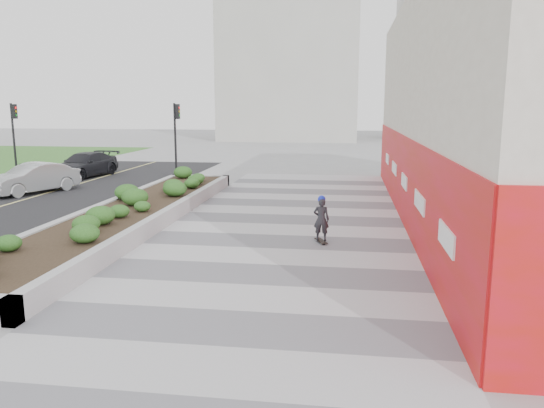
{
  "coord_description": "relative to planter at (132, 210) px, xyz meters",
  "views": [
    {
      "loc": [
        1.97,
        -10.43,
        4.04
      ],
      "look_at": [
        -0.26,
        5.3,
        1.1
      ],
      "focal_mm": 35.0,
      "sensor_mm": 36.0,
      "label": 1
    }
  ],
  "objects": [
    {
      "name": "ground",
      "position": [
        5.5,
        -7.0,
        -0.42
      ],
      "size": [
        160.0,
        160.0,
        0.0
      ],
      "primitive_type": "plane",
      "color": "gray",
      "rests_on": "ground"
    },
    {
      "name": "walkway",
      "position": [
        5.5,
        -4.0,
        -0.41
      ],
      "size": [
        8.0,
        36.0,
        0.01
      ],
      "primitive_type": "cube",
      "color": "#A8A8AD",
      "rests_on": "ground"
    },
    {
      "name": "building",
      "position": [
        12.48,
        1.98,
        3.56
      ],
      "size": [
        6.04,
        24.08,
        8.0
      ],
      "color": "beige",
      "rests_on": "ground"
    },
    {
      "name": "planter",
      "position": [
        0.0,
        0.0,
        0.0
      ],
      "size": [
        3.0,
        18.0,
        0.9
      ],
      "color": "#9E9EA0",
      "rests_on": "ground"
    },
    {
      "name": "traffic_signal_near",
      "position": [
        -1.73,
        10.5,
        2.34
      ],
      "size": [
        0.33,
        0.28,
        4.2
      ],
      "color": "black",
      "rests_on": "ground"
    },
    {
      "name": "traffic_signal_far",
      "position": [
        -10.93,
        10.0,
        2.34
      ],
      "size": [
        0.33,
        0.28,
        4.2
      ],
      "color": "black",
      "rests_on": "ground"
    },
    {
      "name": "distant_bldg_north_l",
      "position": [
        0.5,
        48.0,
        9.58
      ],
      "size": [
        16.0,
        12.0,
        20.0
      ],
      "primitive_type": "cube",
      "color": "#ADAAA3",
      "rests_on": "ground"
    },
    {
      "name": "distant_bldg_north_r",
      "position": [
        20.5,
        53.0,
        11.58
      ],
      "size": [
        14.0,
        10.0,
        24.0
      ],
      "primitive_type": "cube",
      "color": "#ADAAA3",
      "rests_on": "ground"
    },
    {
      "name": "manhole_cover",
      "position": [
        6.0,
        -4.0,
        -0.42
      ],
      "size": [
        0.44,
        0.44,
        0.01
      ],
      "primitive_type": "cylinder",
      "color": "#595654",
      "rests_on": "ground"
    },
    {
      "name": "skateboarder",
      "position": [
        6.76,
        -1.95,
        0.31
      ],
      "size": [
        0.5,
        0.74,
        1.45
      ],
      "rotation": [
        0.0,
        0.0,
        0.38
      ],
      "color": "beige",
      "rests_on": "ground"
    },
    {
      "name": "car_silver",
      "position": [
        -7.1,
        5.41,
        0.28
      ],
      "size": [
        3.13,
        4.5,
        1.41
      ],
      "primitive_type": "imported",
      "rotation": [
        0.0,
        0.0,
        -0.43
      ],
      "color": "#ACB0B4",
      "rests_on": "ground"
    },
    {
      "name": "car_dark",
      "position": [
        -7.54,
        11.22,
        0.28
      ],
      "size": [
        2.71,
        5.06,
        1.39
      ],
      "primitive_type": "imported",
      "rotation": [
        0.0,
        0.0,
        -0.16
      ],
      "color": "black",
      "rests_on": "ground"
    }
  ]
}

